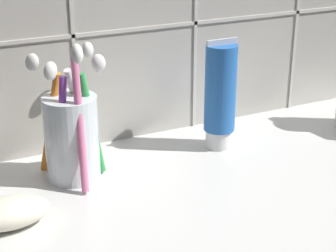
# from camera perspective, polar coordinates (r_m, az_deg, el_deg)

# --- Properties ---
(sink_counter) EXTENTS (0.73, 0.39, 0.02)m
(sink_counter) POSITION_cam_1_polar(r_m,az_deg,el_deg) (0.72, 8.54, -6.10)
(sink_counter) COLOR silver
(sink_counter) RESTS_ON ground
(toothbrush_cup) EXTENTS (0.10, 0.12, 0.19)m
(toothbrush_cup) POSITION_cam_1_polar(r_m,az_deg,el_deg) (0.70, -9.73, -0.76)
(toothbrush_cup) COLOR silver
(toothbrush_cup) RESTS_ON sink_counter
(toothpaste_tube) EXTENTS (0.05, 0.04, 0.16)m
(toothpaste_tube) POSITION_cam_1_polar(r_m,az_deg,el_deg) (0.78, 5.32, 3.15)
(toothpaste_tube) COLOR white
(toothpaste_tube) RESTS_ON sink_counter
(soap_bar) EXTENTS (0.09, 0.05, 0.03)m
(soap_bar) POSITION_cam_1_polar(r_m,az_deg,el_deg) (0.64, -15.85, -8.48)
(soap_bar) COLOR silver
(soap_bar) RESTS_ON sink_counter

